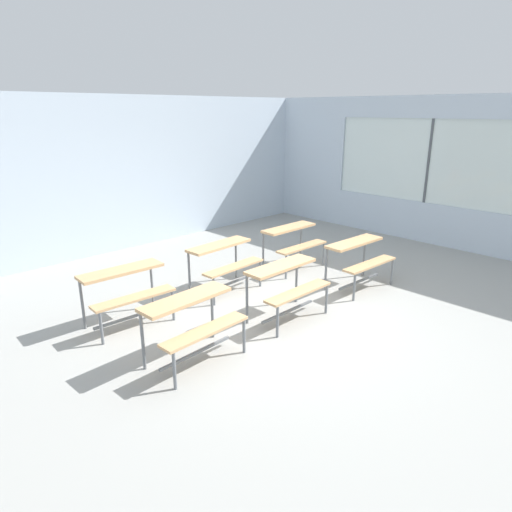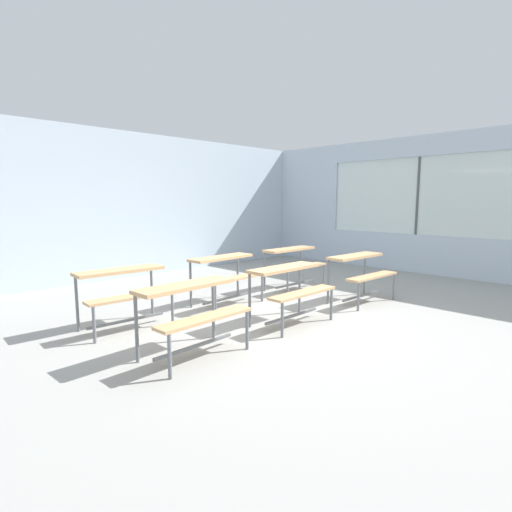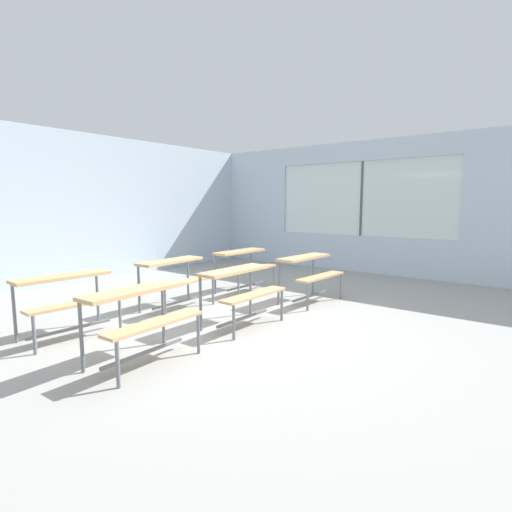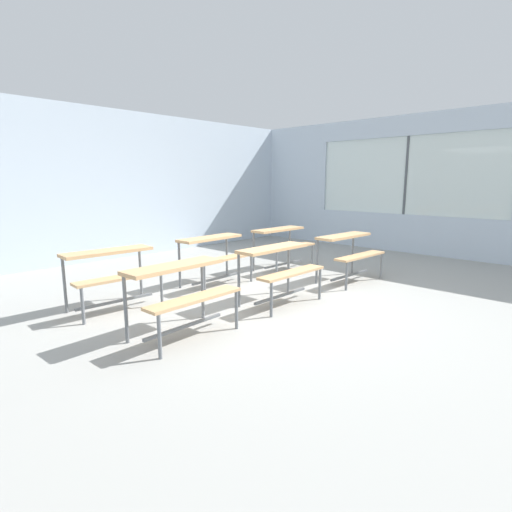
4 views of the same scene
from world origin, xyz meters
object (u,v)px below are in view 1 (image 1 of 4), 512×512
Objects in this scene: desk_bench_r1c0 at (126,284)px; desk_bench_r0c0 at (193,315)px; desk_bench_r1c2 at (293,238)px; desk_bench_r1c1 at (224,256)px; desk_bench_r0c2 at (359,253)px; desk_bench_r0c1 at (287,279)px.

desk_bench_r0c0 is at bearing -84.08° from desk_bench_r1c0.
desk_bench_r1c1 is at bearing 179.14° from desk_bench_r1c2.
desk_bench_r0c0 is 1.01× the size of desk_bench_r1c2.
desk_bench_r1c0 is 1.00× the size of desk_bench_r1c1.
desk_bench_r1c1 is at bearing 142.24° from desk_bench_r0c2.
desk_bench_r1c0 is 1.67m from desk_bench_r1c1.
desk_bench_r1c1 is (1.67, -0.01, 0.00)m from desk_bench_r1c0.
desk_bench_r1c0 is (-1.63, 1.34, 0.00)m from desk_bench_r0c1.
desk_bench_r0c0 is 1.00× the size of desk_bench_r0c2.
desk_bench_r0c2 is at bearing -1.90° from desk_bench_r0c1.
desk_bench_r0c2 is at bearing -43.39° from desk_bench_r1c1.
desk_bench_r1c0 is at bearing 140.44° from desk_bench_r0c1.
desk_bench_r1c2 is at bearing 38.52° from desk_bench_r0c1.
desk_bench_r0c0 is 1.02× the size of desk_bench_r0c1.
desk_bench_r0c2 and desk_bench_r1c1 have the same top height.
desk_bench_r1c2 is at bearing -4.68° from desk_bench_r1c1.
desk_bench_r1c0 is 1.02× the size of desk_bench_r1c2.
desk_bench_r0c1 is 0.98× the size of desk_bench_r1c1.
desk_bench_r0c1 and desk_bench_r0c2 have the same top height.
desk_bench_r0c1 is 1.66m from desk_bench_r0c2.
desk_bench_r0c1 is at bearing -36.53° from desk_bench_r1c0.
desk_bench_r0c2 and desk_bench_r1c0 have the same top height.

